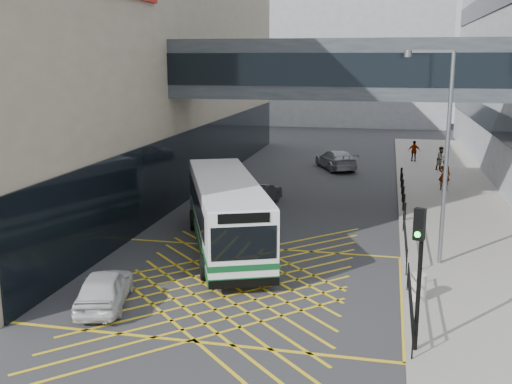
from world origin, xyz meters
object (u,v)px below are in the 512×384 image
Objects in this scene: car_dark at (260,195)px; litter_bin at (419,287)px; car_white at (104,288)px; pedestrian_a at (444,175)px; pedestrian_c at (414,151)px; traffic_light at (419,259)px; car_silver at (336,159)px; street_lamp at (442,145)px; pedestrian_b at (441,158)px; bus at (226,211)px.

car_dark reaches higher than litter_bin.
pedestrian_a is at bearing -135.94° from car_white.
pedestrian_c is at bearing -110.23° from car_dark.
car_dark is 17.93m from traffic_light.
street_lamp is (5.70, -20.75, 4.06)m from car_silver.
litter_bin is 0.54× the size of pedestrian_b.
pedestrian_a is at bearing 107.38° from traffic_light.
street_lamp reaches higher than litter_bin.
traffic_light is 0.50× the size of street_lamp.
pedestrian_b is 1.04× the size of pedestrian_c.
car_dark is at bearing 32.61° from pedestrian_a.
car_dark is at bearing 123.19° from litter_bin.
car_white is 23.89m from pedestrian_a.
car_white is (-2.28, -6.89, -1.01)m from bus.
street_lamp is at bearing 145.24° from car_dark.
bus is 2.26× the size of car_silver.
bus is 25.60m from pedestrian_c.
traffic_light is at bearing 124.21° from car_dark.
street_lamp is 4.36× the size of pedestrian_a.
bus is 9.12m from litter_bin.
pedestrian_b reaches higher than car_white.
bus is at bearing 156.57° from traffic_light.
pedestrian_b is (7.54, 0.42, 0.23)m from car_silver.
litter_bin is at bearing 109.81° from traffic_light.
traffic_light reaches higher than car_silver.
bus is at bearing 99.70° from car_dark.
pedestrian_a is at bearing 98.54° from pedestrian_c.
car_dark is at bearing 139.85° from traffic_light.
car_white is 4.42× the size of litter_bin.
car_silver is at bearing 60.01° from bus.
traffic_light is (7.58, -8.26, 1.17)m from bus.
car_dark is 16.74m from pedestrian_b.
pedestrian_a is (12.39, 20.42, 0.47)m from car_white.
litter_bin is at bearing -138.20° from pedestrian_b.
car_dark is 4.61× the size of litter_bin.
litter_bin is (-0.80, -4.00, -4.21)m from street_lamp.
car_dark is at bearing 62.36° from pedestrian_c.
traffic_light is 29.13m from pedestrian_b.
street_lamp is at bearing 90.84° from pedestrian_c.
pedestrian_b is at bearing 84.03° from litter_bin.
bus is at bearing 57.77° from car_silver.
car_silver is (2.95, 20.24, -0.88)m from bus.
pedestrian_c is at bearing -170.37° from car_silver.
traffic_light is at bearing -137.97° from pedestrian_b.
street_lamp is 4.89× the size of pedestrian_b.
car_silver is at bearing -39.78° from pedestrian_a.
traffic_light is at bearing 88.97° from pedestrian_c.
pedestrian_c is at bearing 48.40° from bus.
car_dark is at bearing 136.73° from street_lamp.
bus reaches higher than pedestrian_c.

